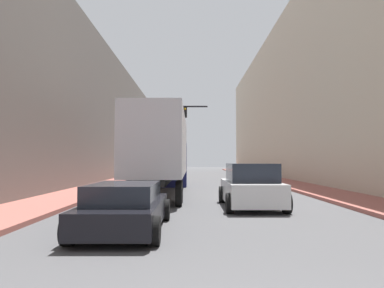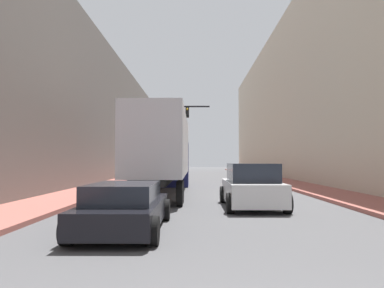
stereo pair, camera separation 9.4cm
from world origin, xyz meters
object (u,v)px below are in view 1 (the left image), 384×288
traffic_signal_gantry (156,128)px  suv_car (252,187)px  semi_truck (163,150)px  sedan_car (126,208)px

traffic_signal_gantry → suv_car: bearing=-72.9°
suv_car → traffic_signal_gantry: (-5.38, 17.46, 3.82)m
semi_truck → suv_car: 7.20m
sedan_car → suv_car: 6.23m
semi_truck → suv_car: semi_truck is taller
suv_car → sedan_car: bearing=-129.9°
semi_truck → suv_car: size_ratio=2.96×
sedan_car → traffic_signal_gantry: size_ratio=0.70×
semi_truck → sedan_car: bearing=-90.6°
suv_car → traffic_signal_gantry: traffic_signal_gantry is taller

